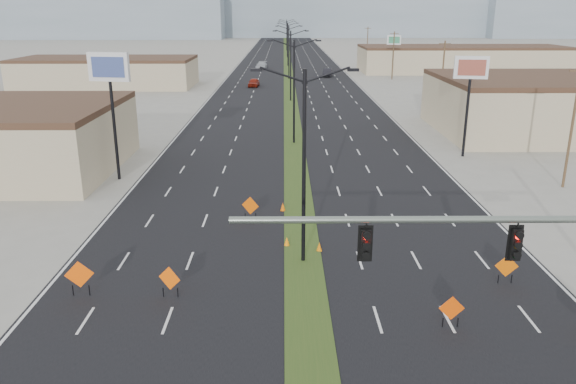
{
  "coord_description": "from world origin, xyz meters",
  "views": [
    {
      "loc": [
        -1.0,
        -15.16,
        12.59
      ],
      "look_at": [
        -0.79,
        13.98,
        3.2
      ],
      "focal_mm": 35.0,
      "sensor_mm": 36.0,
      "label": 1
    }
  ],
  "objects_px": {
    "construction_sign_0": "(79,276)",
    "pole_sign_west": "(110,77)",
    "car_mid": "(327,72)",
    "construction_sign_4": "(506,267)",
    "signal_mast": "(569,256)",
    "streetlight_0": "(304,162)",
    "pole_sign_east_far": "(394,44)",
    "cone_1": "(319,247)",
    "streetlight_4": "(288,43)",
    "streetlight_3": "(289,51)",
    "pole_sign_east_near": "(470,76)",
    "cone_0": "(287,241)",
    "streetlight_6": "(287,34)",
    "construction_sign_1": "(170,279)",
    "car_far": "(262,66)",
    "cone_3": "(283,207)",
    "streetlight_5": "(287,38)",
    "streetlight_1": "(294,89)",
    "car_left": "(254,83)",
    "construction_sign_2": "(250,206)",
    "cone_2": "(364,238)",
    "streetlight_2": "(291,63)",
    "construction_sign_3": "(452,309)"
  },
  "relations": [
    {
      "from": "construction_sign_0",
      "to": "signal_mast",
      "type": "bearing_deg",
      "value": -30.13
    },
    {
      "from": "streetlight_4",
      "to": "construction_sign_2",
      "type": "xyz_separation_m",
      "value": [
        -3.13,
        -105.82,
        -4.52
      ]
    },
    {
      "from": "car_mid",
      "to": "pole_sign_west",
      "type": "xyz_separation_m",
      "value": [
        -21.87,
        -73.16,
        7.15
      ]
    },
    {
      "from": "streetlight_2",
      "to": "construction_sign_0",
      "type": "relative_size",
      "value": 5.75
    },
    {
      "from": "construction_sign_1",
      "to": "pole_sign_east_near",
      "type": "relative_size",
      "value": 0.17
    },
    {
      "from": "pole_sign_east_far",
      "to": "construction_sign_3",
      "type": "bearing_deg",
      "value": -79.13
    },
    {
      "from": "streetlight_4",
      "to": "construction_sign_4",
      "type": "xyz_separation_m",
      "value": [
        9.71,
        -114.66,
        -4.55
      ]
    },
    {
      "from": "cone_2",
      "to": "cone_3",
      "type": "distance_m",
      "value": 7.15
    },
    {
      "from": "streetlight_4",
      "to": "streetlight_6",
      "type": "distance_m",
      "value": 56.0
    },
    {
      "from": "streetlight_1",
      "to": "pole_sign_west",
      "type": "relative_size",
      "value": 1.03
    },
    {
      "from": "pole_sign_east_near",
      "to": "pole_sign_east_far",
      "type": "relative_size",
      "value": 1.09
    },
    {
      "from": "construction_sign_4",
      "to": "cone_3",
      "type": "height_order",
      "value": "construction_sign_4"
    },
    {
      "from": "construction_sign_0",
      "to": "pole_sign_west",
      "type": "xyz_separation_m",
      "value": [
        -3.57,
        19.08,
        6.93
      ]
    },
    {
      "from": "car_mid",
      "to": "cone_1",
      "type": "relative_size",
      "value": 9.22
    },
    {
      "from": "streetlight_6",
      "to": "pole_sign_east_far",
      "type": "distance_m",
      "value": 84.74
    },
    {
      "from": "signal_mast",
      "to": "cone_1",
      "type": "relative_size",
      "value": 30.64
    },
    {
      "from": "construction_sign_0",
      "to": "pole_sign_east_far",
      "type": "bearing_deg",
      "value": 59.04
    },
    {
      "from": "streetlight_4",
      "to": "streetlight_6",
      "type": "relative_size",
      "value": 1.0
    },
    {
      "from": "car_mid",
      "to": "construction_sign_2",
      "type": "relative_size",
      "value": 3.2
    },
    {
      "from": "streetlight_0",
      "to": "streetlight_5",
      "type": "relative_size",
      "value": 1.0
    },
    {
      "from": "cone_1",
      "to": "pole_sign_west",
      "type": "bearing_deg",
      "value": 136.64
    },
    {
      "from": "construction_sign_4",
      "to": "cone_1",
      "type": "distance_m",
      "value": 9.63
    },
    {
      "from": "construction_sign_0",
      "to": "streetlight_0",
      "type": "bearing_deg",
      "value": 7.84
    },
    {
      "from": "streetlight_0",
      "to": "construction_sign_4",
      "type": "xyz_separation_m",
      "value": [
        9.71,
        -2.66,
        -4.55
      ]
    },
    {
      "from": "streetlight_0",
      "to": "pole_sign_east_far",
      "type": "distance_m",
      "value": 88.23
    },
    {
      "from": "streetlight_5",
      "to": "streetlight_6",
      "type": "distance_m",
      "value": 28.0
    },
    {
      "from": "streetlight_4",
      "to": "pole_sign_east_near",
      "type": "relative_size",
      "value": 1.12
    },
    {
      "from": "streetlight_5",
      "to": "car_mid",
      "type": "bearing_deg",
      "value": -81.31
    },
    {
      "from": "construction_sign_0",
      "to": "pole_sign_east_near",
      "type": "relative_size",
      "value": 0.2
    },
    {
      "from": "cone_0",
      "to": "pole_sign_east_near",
      "type": "xyz_separation_m",
      "value": [
        16.18,
        20.47,
        6.97
      ]
    },
    {
      "from": "construction_sign_2",
      "to": "construction_sign_4",
      "type": "xyz_separation_m",
      "value": [
        12.84,
        -8.84,
        -0.03
      ]
    },
    {
      "from": "car_mid",
      "to": "construction_sign_4",
      "type": "height_order",
      "value": "car_mid"
    },
    {
      "from": "construction_sign_1",
      "to": "pole_sign_west",
      "type": "distance_m",
      "value": 21.91
    },
    {
      "from": "car_far",
      "to": "pole_sign_east_far",
      "type": "xyz_separation_m",
      "value": [
        26.63,
        -18.22,
        5.82
      ]
    },
    {
      "from": "streetlight_3",
      "to": "pole_sign_east_near",
      "type": "bearing_deg",
      "value": -76.01
    },
    {
      "from": "streetlight_0",
      "to": "streetlight_6",
      "type": "relative_size",
      "value": 1.0
    },
    {
      "from": "cone_3",
      "to": "streetlight_0",
      "type": "bearing_deg",
      "value": -82.15
    },
    {
      "from": "pole_sign_east_far",
      "to": "streetlight_4",
      "type": "bearing_deg",
      "value": 147.94
    },
    {
      "from": "car_left",
      "to": "car_mid",
      "type": "distance_m",
      "value": 21.54
    },
    {
      "from": "streetlight_1",
      "to": "car_mid",
      "type": "xyz_separation_m",
      "value": [
        7.87,
        60.5,
        -4.61
      ]
    },
    {
      "from": "car_left",
      "to": "car_mid",
      "type": "height_order",
      "value": "car_mid"
    },
    {
      "from": "streetlight_3",
      "to": "car_far",
      "type": "distance_m",
      "value": 21.42
    },
    {
      "from": "construction_sign_4",
      "to": "pole_sign_east_far",
      "type": "bearing_deg",
      "value": 88.09
    },
    {
      "from": "streetlight_0",
      "to": "streetlight_5",
      "type": "xyz_separation_m",
      "value": [
        0.0,
        140.0,
        0.0
      ]
    },
    {
      "from": "construction_sign_4",
      "to": "pole_sign_west",
      "type": "relative_size",
      "value": 0.15
    },
    {
      "from": "car_mid",
      "to": "streetlight_2",
      "type": "bearing_deg",
      "value": -96.42
    },
    {
      "from": "streetlight_2",
      "to": "streetlight_6",
      "type": "height_order",
      "value": "same"
    },
    {
      "from": "streetlight_1",
      "to": "pole_sign_east_far",
      "type": "bearing_deg",
      "value": 70.44
    },
    {
      "from": "cone_0",
      "to": "pole_sign_east_far",
      "type": "xyz_separation_m",
      "value": [
        21.39,
        83.81,
        6.34
      ]
    },
    {
      "from": "streetlight_4",
      "to": "signal_mast",
      "type": "bearing_deg",
      "value": -85.99
    }
  ]
}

